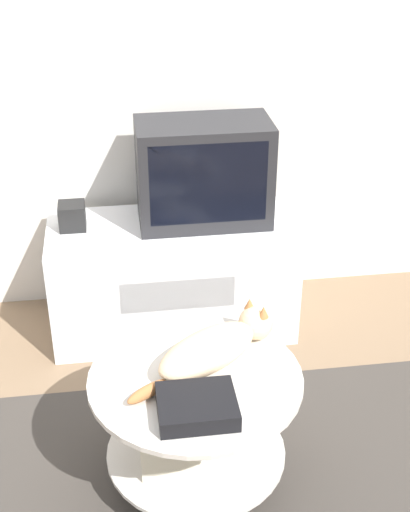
# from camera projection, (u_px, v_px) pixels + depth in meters

# --- Properties ---
(ground_plane) EXTENTS (12.00, 12.00, 0.00)m
(ground_plane) POSITION_uv_depth(u_px,v_px,m) (211.00, 489.00, 2.47)
(ground_plane) COLOR #7F664C
(wall_back) EXTENTS (8.00, 0.05, 2.60)m
(wall_back) POSITION_uv_depth(u_px,v_px,m) (166.00, 23.00, 2.97)
(wall_back) COLOR silver
(wall_back) RESTS_ON ground_plane
(rug) EXTENTS (2.03, 1.12, 0.02)m
(rug) POSITION_uv_depth(u_px,v_px,m) (211.00, 487.00, 2.46)
(rug) COLOR #3D3833
(rug) RESTS_ON ground_plane
(tv_stand) EXTENTS (1.07, 0.47, 0.51)m
(tv_stand) POSITION_uv_depth(u_px,v_px,m) (172.00, 277.00, 3.20)
(tv_stand) COLOR white
(tv_stand) RESTS_ON ground_plane
(tv) EXTENTS (0.56, 0.30, 0.45)m
(tv) POSITION_uv_depth(u_px,v_px,m) (204.00, 173.00, 3.02)
(tv) COLOR #232326
(tv) RESTS_ON tv_stand
(speaker) EXTENTS (0.11, 0.11, 0.11)m
(speaker) POSITION_uv_depth(u_px,v_px,m) (72.00, 216.00, 3.03)
(speaker) COLOR black
(speaker) RESTS_ON tv_stand
(coffee_table) EXTENTS (0.69, 0.69, 0.45)m
(coffee_table) POSITION_uv_depth(u_px,v_px,m) (194.00, 416.00, 2.34)
(coffee_table) COLOR #B2B2B7
(coffee_table) RESTS_ON rug
(dvd_box) EXTENTS (0.23, 0.19, 0.06)m
(dvd_box) POSITION_uv_depth(u_px,v_px,m) (197.00, 406.00, 2.10)
(dvd_box) COLOR black
(dvd_box) RESTS_ON coffee_table
(cat) EXTENTS (0.52, 0.38, 0.14)m
(cat) POSITION_uv_depth(u_px,v_px,m) (215.00, 346.00, 2.31)
(cat) COLOR beige
(cat) RESTS_ON coffee_table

